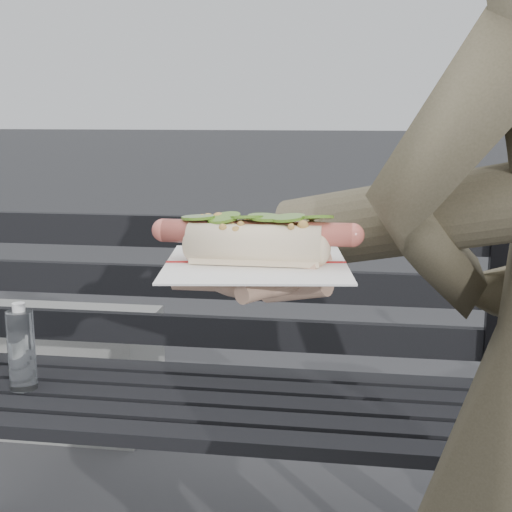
# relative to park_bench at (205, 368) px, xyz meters

# --- Properties ---
(park_bench) EXTENTS (1.50, 0.44, 0.88)m
(park_bench) POSITION_rel_park_bench_xyz_m (0.00, 0.00, 0.00)
(park_bench) COLOR black
(park_bench) RESTS_ON ground
(held_hotdog) EXTENTS (0.62, 0.32, 0.20)m
(held_hotdog) POSITION_rel_park_bench_xyz_m (0.44, -0.78, 0.49)
(held_hotdog) COLOR #433E2D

